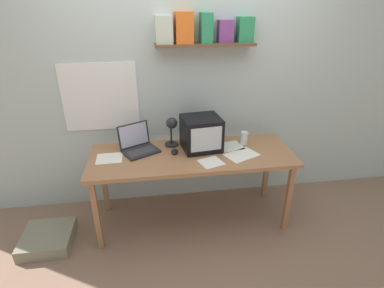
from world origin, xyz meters
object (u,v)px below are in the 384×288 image
corner_desk (192,160)px  loose_paper_near_monitor (211,162)px  juice_glass (244,139)px  printed_handout (231,146)px  crt_monitor (201,133)px  loose_paper_near_laptop (242,155)px  desk_lamp (172,127)px  open_notebook (109,158)px  computer_mouse (174,151)px  laptop (138,144)px  floor_cushion (48,239)px

corner_desk → loose_paper_near_monitor: size_ratio=7.84×
juice_glass → printed_handout: juice_glass is taller
crt_monitor → loose_paper_near_laptop: bearing=-36.1°
corner_desk → printed_handout: 0.40m
desk_lamp → printed_handout: bearing=-11.1°
loose_paper_near_monitor → open_notebook: bearing=167.1°
computer_mouse → juice_glass: bearing=7.4°
crt_monitor → loose_paper_near_monitor: crt_monitor is taller
crt_monitor → open_notebook: size_ratio=1.64×
corner_desk → open_notebook: 0.73m
laptop → open_notebook: laptop is taller
crt_monitor → laptop: size_ratio=0.96×
loose_paper_near_monitor → open_notebook: (-0.87, 0.20, 0.00)m
computer_mouse → printed_handout: (0.54, 0.06, -0.01)m
corner_desk → floor_cushion: bearing=-173.2°
crt_monitor → loose_paper_near_laptop: size_ratio=1.10×
computer_mouse → open_notebook: (-0.58, -0.02, -0.01)m
floor_cushion → laptop: bearing=19.9°
printed_handout → open_notebook: bearing=-175.9°
crt_monitor → computer_mouse: size_ratio=3.38×
desk_lamp → crt_monitor: bearing=-17.1°
desk_lamp → juice_glass: 0.70m
open_notebook → laptop: bearing=27.2°
corner_desk → floor_cushion: size_ratio=4.29×
floor_cushion → crt_monitor: bearing=10.4°
loose_paper_near_laptop → floor_cushion: (-1.77, -0.07, -0.67)m
juice_glass → loose_paper_near_laptop: (-0.08, -0.21, -0.06)m
crt_monitor → loose_paper_near_monitor: (0.04, -0.29, -0.15)m
laptop → desk_lamp: bearing=-24.8°
crt_monitor → juice_glass: size_ratio=2.93×
loose_paper_near_laptop → floor_cushion: bearing=-177.6°
desk_lamp → printed_handout: (0.55, -0.07, -0.20)m
open_notebook → loose_paper_near_laptop: same height
juice_glass → floor_cushion: bearing=-171.2°
juice_glass → loose_paper_near_laptop: 0.24m
crt_monitor → corner_desk: bearing=-140.3°
printed_handout → floor_cushion: printed_handout is taller
loose_paper_near_monitor → loose_paper_near_laptop: (0.30, 0.09, 0.00)m
corner_desk → loose_paper_near_laptop: bearing=-10.9°
desk_lamp → loose_paper_near_laptop: (0.60, -0.25, -0.20)m
laptop → loose_paper_near_laptop: 0.95m
crt_monitor → printed_handout: size_ratio=1.50×
crt_monitor → floor_cushion: bearing=-176.2°
computer_mouse → loose_paper_near_laptop: computer_mouse is taller
computer_mouse → crt_monitor: bearing=14.0°
loose_paper_near_laptop → printed_handout: bearing=106.1°
corner_desk → juice_glass: juice_glass is taller
juice_glass → desk_lamp: bearing=177.0°
corner_desk → crt_monitor: 0.26m
crt_monitor → laptop: bearing=169.1°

